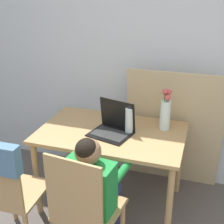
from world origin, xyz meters
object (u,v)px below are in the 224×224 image
at_px(chair_occupied, 85,212).
at_px(flower_vase, 165,111).
at_px(water_bottle, 129,120).
at_px(laptop, 113,126).
at_px(person_seated, 93,183).
at_px(chair_spare, 2,180).

xyz_separation_m(chair_occupied, flower_vase, (0.36, 0.90, 0.39)).
xyz_separation_m(flower_vase, water_bottle, (-0.26, -0.16, -0.05)).
bearing_deg(laptop, flower_vase, 41.30).
bearing_deg(person_seated, laptop, -79.22).
bearing_deg(chair_spare, laptop, -127.38).
distance_m(person_seated, water_bottle, 0.65).
bearing_deg(chair_occupied, water_bottle, -90.87).
xyz_separation_m(chair_spare, person_seated, (0.59, 0.16, -0.01)).
distance_m(chair_spare, water_bottle, 1.04).
bearing_deg(laptop, chair_occupied, -73.72).
xyz_separation_m(laptop, water_bottle, (0.12, 0.03, 0.05)).
height_order(flower_vase, water_bottle, flower_vase).
bearing_deg(water_bottle, laptop, -164.30).
relative_size(chair_spare, person_seated, 0.96).
bearing_deg(flower_vase, laptop, -152.94).
bearing_deg(chair_spare, water_bottle, -131.81).
distance_m(chair_spare, flower_vase, 1.34).
relative_size(person_seated, flower_vase, 2.74).
bearing_deg(chair_occupied, flower_vase, -105.15).
relative_size(chair_occupied, water_bottle, 3.83).
bearing_deg(chair_spare, person_seated, -165.23).
height_order(chair_spare, flower_vase, flower_vase).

